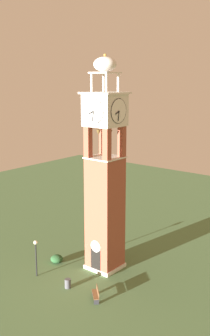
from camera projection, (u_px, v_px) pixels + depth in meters
name	position (u px, v px, depth m)	size (l,w,h in m)	color
ground	(105.00, 267.00, 37.92)	(80.00, 80.00, 0.00)	#517547
clock_tower	(105.00, 182.00, 36.11)	(3.27, 3.27, 19.35)	#9E4C38
park_bench	(96.00, 294.00, 32.34)	(1.46, 1.42, 0.95)	brown
lamp_post	(36.00, 251.00, 35.77)	(0.36, 0.36, 3.38)	black
trash_bin	(68.00, 283.00, 34.14)	(0.52, 0.52, 0.80)	#4C4C51
shrub_near_entry	(57.00, 259.00, 38.81)	(1.18, 1.18, 0.76)	#28562D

